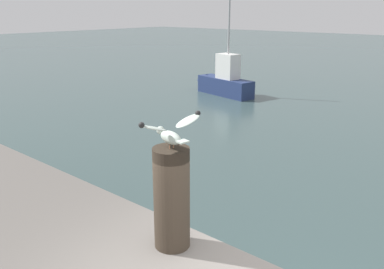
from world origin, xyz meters
name	(u,v)px	position (x,y,z in m)	size (l,w,h in m)	color
mooring_post	(172,198)	(-0.83, -0.30, 2.17)	(0.29, 0.29, 0.85)	#382D23
seagull	(170,132)	(-0.84, -0.30, 2.72)	(0.39, 0.56, 0.26)	tan
boat_navy	(222,81)	(-9.16, 11.81, 0.60)	(3.42, 1.39, 4.71)	navy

